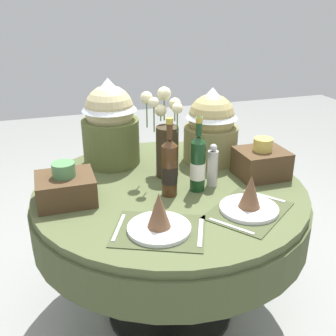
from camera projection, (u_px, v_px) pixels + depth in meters
ground at (170, 308)px, 2.14m from camera, size 8.00×8.00×0.00m
dining_table at (170, 212)px, 1.91m from camera, size 1.27×1.27×0.72m
place_setting_left at (159, 220)px, 1.48m from camera, size 0.42×0.38×0.16m
place_setting_right at (250, 201)px, 1.62m from camera, size 0.43×0.41×0.16m
flower_vase at (166, 138)px, 1.91m from camera, size 0.22×0.26×0.42m
wine_bottle_left at (198, 163)px, 1.77m from camera, size 0.07×0.07×0.34m
wine_bottle_centre at (169, 167)px, 1.73m from camera, size 0.07×0.07×0.35m
pepper_mill at (213, 167)px, 1.83m from camera, size 0.05×0.05×0.20m
gift_tub_back_left at (110, 119)px, 2.03m from camera, size 0.29×0.29×0.45m
gift_tub_back_right at (211, 123)px, 2.07m from camera, size 0.28×0.28×0.39m
woven_basket_side_left at (65, 187)px, 1.70m from camera, size 0.24×0.22×0.18m
woven_basket_side_right at (261, 162)px, 1.93m from camera, size 0.23×0.20×0.19m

